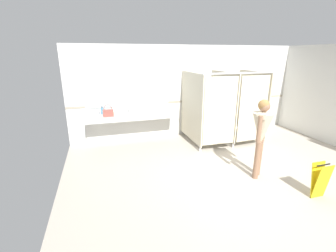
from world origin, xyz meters
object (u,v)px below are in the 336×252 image
handbag (108,113)px  paper_cup (115,114)px  soap_dispenser (102,111)px  wet_floor_sign (320,180)px  person_standing (261,130)px

handbag → paper_cup: (0.17, 0.03, -0.05)m
handbag → soap_dispenser: 0.35m
handbag → paper_cup: size_ratio=3.08×
handbag → soap_dispenser: size_ratio=1.52×
soap_dispenser → paper_cup: 0.42m
wet_floor_sign → soap_dispenser: bearing=132.9°
person_standing → paper_cup: person_standing is taller
soap_dispenser → wet_floor_sign: (3.51, -3.77, -0.62)m
handbag → soap_dispenser: handbag is taller
soap_dispenser → wet_floor_sign: soap_dispenser is taller
soap_dispenser → wet_floor_sign: size_ratio=0.33×
paper_cup → wet_floor_sign: 4.76m
person_standing → paper_cup: 3.66m
person_standing → handbag: 3.76m
handbag → soap_dispenser: (-0.14, 0.32, -0.01)m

